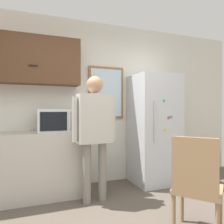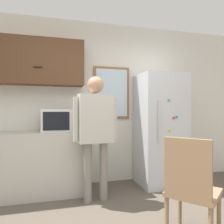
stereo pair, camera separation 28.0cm
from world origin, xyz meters
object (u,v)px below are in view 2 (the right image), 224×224
(microwave, at_px, (59,120))
(refrigerator, at_px, (160,129))
(person, at_px, (96,125))
(chair, at_px, (191,186))

(microwave, xyz_separation_m, refrigerator, (1.62, -0.02, -0.17))
(person, bearing_deg, microwave, 134.47)
(microwave, relative_size, person, 0.30)
(refrigerator, relative_size, chair, 1.85)
(refrigerator, height_order, chair, refrigerator)
(person, relative_size, refrigerator, 0.92)
(microwave, height_order, person, person)
(microwave, bearing_deg, person, -41.69)
(refrigerator, distance_m, chair, 1.68)
(person, relative_size, chair, 1.71)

